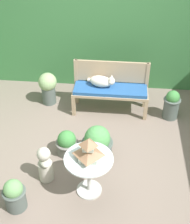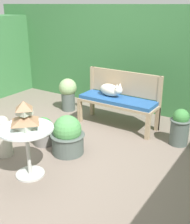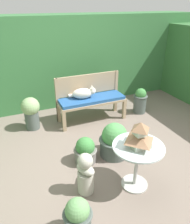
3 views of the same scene
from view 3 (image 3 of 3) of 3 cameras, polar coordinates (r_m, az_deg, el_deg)
ground at (r=3.34m, az=3.36°, el=-11.44°), size 30.00×30.00×0.00m
foliage_hedge_back at (r=5.01m, az=-8.93°, el=13.34°), size 6.40×0.89×1.85m
garden_bench at (r=4.11m, az=-0.83°, el=2.86°), size 1.27×0.43×0.47m
bench_backrest at (r=4.19m, az=-1.88°, el=6.56°), size 1.27×0.06×0.86m
cat at (r=4.02m, az=-3.04°, el=4.95°), size 0.48×0.30×0.24m
patio_table at (r=2.65m, az=11.04°, el=-10.93°), size 0.61×0.61×0.60m
pagoda_birdhouse at (r=2.51m, az=11.56°, el=-6.20°), size 0.29×0.29×0.31m
garden_bust at (r=2.66m, az=-2.49°, el=-15.79°), size 0.24×0.29×0.55m
potted_plant_table_near at (r=3.15m, az=-2.54°, el=-10.05°), size 0.34×0.34×0.39m
potted_plant_patio_mid at (r=4.02m, az=-16.38°, el=0.14°), size 0.32×0.32×0.60m
potted_plant_hedge_corner at (r=4.56m, az=11.70°, el=2.96°), size 0.29×0.29×0.52m
potted_plant_bench_right at (r=2.32m, az=-4.52°, el=-25.89°), size 0.29×0.29×0.45m
potted_plant_bench_left at (r=3.25m, az=5.06°, el=-7.52°), size 0.45×0.45×0.52m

